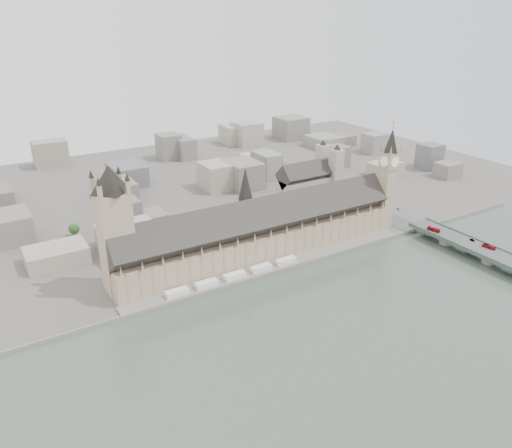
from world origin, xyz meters
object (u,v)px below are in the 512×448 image
red_bus_north (434,229)px  red_bus_south (489,247)px  westminster_abbey (309,185)px  palace_of_westminster (259,232)px  westminster_bridge (482,254)px  car_approach (398,209)px  elizabeth_tower (388,172)px  car_silver (472,240)px  victoria_tower (115,224)px

red_bus_north → red_bus_south: size_ratio=1.08×
westminster_abbey → palace_of_westminster: bearing=-145.8°
westminster_bridge → red_bus_south: red_bus_south is taller
red_bus_north → westminster_abbey: bearing=96.9°
westminster_bridge → car_approach: (6.30, 104.75, 5.85)m
westminster_bridge → red_bus_north: (-6.10, 48.44, 6.84)m
palace_of_westminster → elizabeth_tower: 142.94m
westminster_bridge → red_bus_north: bearing=97.2°
red_bus_south → car_silver: red_bus_south is taller
car_approach → red_bus_north: bearing=-79.3°
westminster_bridge → car_silver: size_ratio=71.56×
red_bus_north → car_silver: (12.23, -33.00, -0.97)m
car_approach → victoria_tower: bearing=-158.7°
westminster_abbey → car_approach: (57.38, -77.75, -14.11)m
westminster_abbey → red_bus_north: bearing=-71.5°
elizabeth_tower → westminster_abbey: bearing=107.3°
victoria_tower → car_approach: bearing=-1.7°
westminster_bridge → car_silver: car_silver is taller
elizabeth_tower → car_silver: bearing=-69.4°
palace_of_westminster → car_approach: (168.30, -2.45, -11.73)m
car_silver → car_approach: bearing=91.9°
victoria_tower → car_approach: 293.78m
car_silver → red_bus_north: bearing=112.3°
westminster_abbey → car_silver: bearing=-71.1°
palace_of_westminster → victoria_tower: victoria_tower is taller
palace_of_westminster → westminster_abbey: size_ratio=3.90×
red_bus_north → car_silver: red_bus_north is taller
elizabeth_tower → red_bus_south: (29.25, -97.41, -46.25)m
red_bus_south → palace_of_westminster: bearing=134.8°
palace_of_westminster → westminster_abbey: (110.92, 75.30, 2.38)m
victoria_tower → car_silver: victoria_tower is taller
elizabeth_tower → car_approach: size_ratio=21.50×
red_bus_north → car_silver: size_ratio=2.71×
victoria_tower → red_bus_north: victoria_tower is taller
elizabeth_tower → car_silver: size_ratio=23.67×
westminster_bridge → car_silver: bearing=68.4°
victoria_tower → red_bus_south: victoria_tower is taller
westminster_abbey → red_bus_north: size_ratio=5.52×
elizabeth_tower → victoria_tower: 260.64m
car_approach → car_silver: bearing=-67.0°
elizabeth_tower → car_approach: 56.77m
red_bus_south → westminster_bridge: bearing=147.9°
elizabeth_tower → westminster_abbey: 96.91m
westminster_bridge → car_approach: 105.10m
palace_of_westminster → car_approach: palace_of_westminster is taller
victoria_tower → red_bus_north: size_ratio=8.12×
palace_of_westminster → westminster_bridge: size_ratio=0.82×
victoria_tower → westminster_bridge: victoria_tower is taller
victoria_tower → car_silver: size_ratio=22.02×
red_bus_south → car_silver: 17.39m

